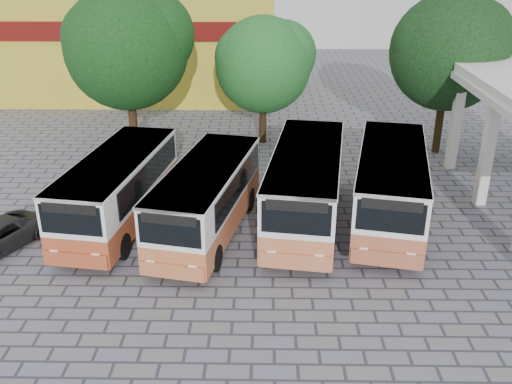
{
  "coord_description": "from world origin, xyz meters",
  "views": [
    {
      "loc": [
        -1.55,
        -16.66,
        10.55
      ],
      "look_at": [
        -1.89,
        3.82,
        1.5
      ],
      "focal_mm": 40.0,
      "sensor_mm": 36.0,
      "label": 1
    }
  ],
  "objects_px": {
    "bus_centre_left": "(207,196)",
    "bus_far_right": "(391,184)",
    "bus_far_left": "(118,187)",
    "bus_centre_right": "(306,183)"
  },
  "relations": [
    {
      "from": "bus_far_left",
      "to": "bus_far_right",
      "type": "relative_size",
      "value": 0.95
    },
    {
      "from": "bus_centre_left",
      "to": "bus_far_right",
      "type": "height_order",
      "value": "bus_far_right"
    },
    {
      "from": "bus_far_left",
      "to": "bus_centre_left",
      "type": "bearing_deg",
      "value": -3.47
    },
    {
      "from": "bus_far_left",
      "to": "bus_centre_right",
      "type": "bearing_deg",
      "value": 10.08
    },
    {
      "from": "bus_centre_left",
      "to": "bus_centre_right",
      "type": "height_order",
      "value": "bus_centre_right"
    },
    {
      "from": "bus_centre_left",
      "to": "bus_centre_right",
      "type": "xyz_separation_m",
      "value": [
        3.84,
        0.97,
        0.15
      ]
    },
    {
      "from": "bus_far_left",
      "to": "bus_centre_left",
      "type": "distance_m",
      "value": 3.65
    },
    {
      "from": "bus_far_left",
      "to": "bus_far_right",
      "type": "bearing_deg",
      "value": 10.17
    },
    {
      "from": "bus_centre_right",
      "to": "bus_far_right",
      "type": "height_order",
      "value": "bus_centre_right"
    },
    {
      "from": "bus_far_left",
      "to": "bus_centre_right",
      "type": "relative_size",
      "value": 0.94
    }
  ]
}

